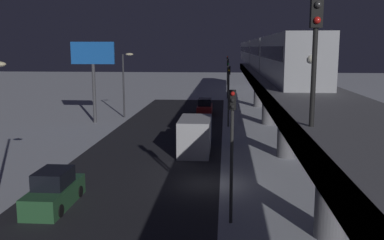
% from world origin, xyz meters
% --- Properties ---
extents(ground_plane, '(240.00, 240.00, 0.00)m').
position_xyz_m(ground_plane, '(0.00, 0.00, 0.00)').
color(ground_plane, silver).
extents(avenue_asphalt, '(11.00, 86.37, 0.01)m').
position_xyz_m(avenue_asphalt, '(4.67, 0.00, 0.00)').
color(avenue_asphalt, '#28282D').
rests_on(avenue_asphalt, ground_plane).
extents(elevated_railway, '(5.00, 86.37, 5.82)m').
position_xyz_m(elevated_railway, '(-5.70, -0.00, 5.02)').
color(elevated_railway, slate).
rests_on(elevated_railway, ground_plane).
extents(subway_train, '(2.94, 74.07, 3.40)m').
position_xyz_m(subway_train, '(-5.79, -35.60, 7.60)').
color(subway_train, '#B7BABF').
rests_on(subway_train, elevated_railway).
extents(rail_signal, '(0.36, 0.41, 4.00)m').
position_xyz_m(rail_signal, '(-3.87, 11.92, 8.55)').
color(rail_signal, black).
rests_on(rail_signal, elevated_railway).
extents(sedan_green, '(1.91, 4.76, 1.97)m').
position_xyz_m(sedan_green, '(7.87, 4.41, 0.79)').
color(sedan_green, '#2D6038').
rests_on(sedan_green, ground_plane).
extents(sedan_red, '(1.80, 4.79, 1.97)m').
position_xyz_m(sedan_red, '(1.47, -28.39, 0.80)').
color(sedan_red, '#A51E1E').
rests_on(sedan_red, ground_plane).
extents(box_truck, '(2.40, 7.40, 2.80)m').
position_xyz_m(box_truck, '(1.27, -8.87, 1.35)').
color(box_truck, navy).
rests_on(box_truck, ground_plane).
extents(traffic_light_near, '(0.32, 0.44, 6.40)m').
position_xyz_m(traffic_light_near, '(-1.43, 5.96, 4.20)').
color(traffic_light_near, '#2D2D2D').
rests_on(traffic_light_near, ground_plane).
extents(traffic_light_mid, '(0.32, 0.44, 6.40)m').
position_xyz_m(traffic_light_mid, '(-1.43, -19.85, 4.20)').
color(traffic_light_mid, '#2D2D2D').
rests_on(traffic_light_mid, ground_plane).
extents(traffic_light_far, '(0.32, 0.44, 6.40)m').
position_xyz_m(traffic_light_far, '(-1.43, -45.65, 4.20)').
color(traffic_light_far, '#2D2D2D').
rests_on(traffic_light_far, ground_plane).
extents(traffic_light_distant, '(0.32, 0.44, 6.40)m').
position_xyz_m(traffic_light_distant, '(-1.43, -71.46, 4.20)').
color(traffic_light_distant, '#2D2D2D').
rests_on(traffic_light_distant, ground_plane).
extents(commercial_billboard, '(4.80, 0.36, 8.90)m').
position_xyz_m(commercial_billboard, '(13.39, -21.21, 6.83)').
color(commercial_billboard, '#4C4C51').
rests_on(commercial_billboard, ground_plane).
extents(street_lamp_far, '(1.35, 0.44, 7.65)m').
position_xyz_m(street_lamp_far, '(10.74, -25.00, 4.81)').
color(street_lamp_far, '#38383D').
rests_on(street_lamp_far, ground_plane).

